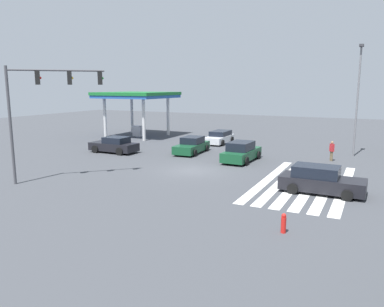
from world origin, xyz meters
The scene contains 12 objects.
ground_plane centered at (0.00, 0.00, 0.00)m, with size 108.45×108.45×0.00m, color #3D3F44.
crosswalk_markings centered at (0.00, -8.11, 0.00)m, with size 12.28×5.35×0.01m.
traffic_signal_mast centered at (-7.08, 7.08, 5.40)m, with size 4.26×4.26×7.38m.
car_0 centered at (6.65, 3.30, 0.69)m, with size 4.88×2.30×1.51m.
car_1 centered at (-1.91, -9.29, 0.74)m, with size 2.29×4.77×1.58m.
car_2 centered at (4.98, -2.10, 0.77)m, with size 4.90×2.26×1.65m.
car_3 centered at (3.63, 9.92, 0.70)m, with size 2.21×4.58×1.49m.
car_4 centered at (13.34, 3.24, 0.66)m, with size 4.68×2.15×1.36m.
gas_station_canopy centered at (14.22, 14.55, 4.86)m, with size 8.08×8.08×5.44m.
pedestrian centered at (8.39, -8.81, 0.93)m, with size 0.41×0.41×1.67m.
street_light_pole_a centered at (11.53, -10.32, 5.65)m, with size 0.80×0.36×9.64m.
fire_hydrant centered at (-8.96, -8.76, 0.43)m, with size 0.22×0.22×0.86m.
Camera 1 is at (-24.18, -11.95, 6.14)m, focal length 35.00 mm.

